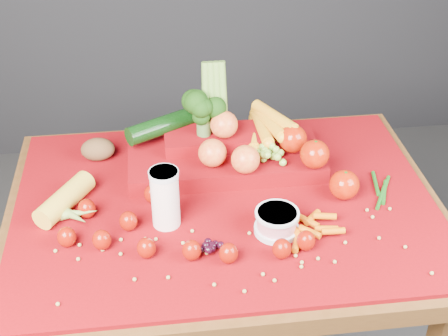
{
  "coord_description": "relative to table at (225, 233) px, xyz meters",
  "views": [
    {
      "loc": [
        -0.16,
        -1.24,
        1.73
      ],
      "look_at": [
        0.0,
        0.02,
        0.85
      ],
      "focal_mm": 50.0,
      "sensor_mm": 36.0,
      "label": 1
    }
  ],
  "objects": [
    {
      "name": "soybean_scatter",
      "position": [
        0.0,
        -0.2,
        0.11
      ],
      "size": [
        0.84,
        0.24,
        0.01
      ],
      "primitive_type": null,
      "color": "#AA9949",
      "rests_on": "red_cloth"
    },
    {
      "name": "table",
      "position": [
        0.0,
        0.0,
        0.0
      ],
      "size": [
        1.1,
        0.8,
        0.75
      ],
      "color": "#3B230D",
      "rests_on": "ground"
    },
    {
      "name": "produce_mound",
      "position": [
        0.04,
        0.15,
        0.17
      ],
      "size": [
        0.58,
        0.37,
        0.27
      ],
      "color": "#6B0308",
      "rests_on": "red_cloth"
    },
    {
      "name": "dark_grape_cluster",
      "position": [
        -0.06,
        -0.18,
        0.12
      ],
      "size": [
        0.06,
        0.05,
        0.03
      ],
      "primitive_type": null,
      "color": "black",
      "rests_on": "red_cloth"
    },
    {
      "name": "yogurt_bowl",
      "position": [
        0.11,
        -0.13,
        0.14
      ],
      "size": [
        0.11,
        0.11,
        0.06
      ],
      "rotation": [
        0.0,
        0.0,
        -0.08
      ],
      "color": "silver",
      "rests_on": "red_cloth"
    },
    {
      "name": "red_cloth",
      "position": [
        0.0,
        0.0,
        0.1
      ],
      "size": [
        1.05,
        0.75,
        0.01
      ],
      "primitive_type": "cube",
      "color": "#6B0308",
      "rests_on": "table"
    },
    {
      "name": "strawberry_scatter",
      "position": [
        -0.15,
        -0.14,
        0.13
      ],
      "size": [
        0.58,
        0.28,
        0.05
      ],
      "color": "maroon",
      "rests_on": "red_cloth"
    },
    {
      "name": "potato",
      "position": [
        -0.32,
        0.23,
        0.14
      ],
      "size": [
        0.09,
        0.07,
        0.06
      ],
      "primitive_type": "ellipsoid",
      "color": "#4F341B",
      "rests_on": "red_cloth"
    },
    {
      "name": "green_bean_pile",
      "position": [
        0.41,
        -0.01,
        0.11
      ],
      "size": [
        0.14,
        0.12,
        0.01
      ],
      "primitive_type": null,
      "color": "#135313",
      "rests_on": "red_cloth"
    },
    {
      "name": "baby_carrot_pile",
      "position": [
        0.19,
        -0.15,
        0.12
      ],
      "size": [
        0.17,
        0.17,
        0.03
      ],
      "primitive_type": null,
      "color": "#C65C07",
      "rests_on": "red_cloth"
    },
    {
      "name": "corn_ear",
      "position": [
        -0.38,
        -0.01,
        0.13
      ],
      "size": [
        0.25,
        0.27,
        0.06
      ],
      "rotation": [
        0.0,
        0.0,
        1.01
      ],
      "color": "gold",
      "rests_on": "red_cloth"
    },
    {
      "name": "milk_glass",
      "position": [
        -0.15,
        -0.07,
        0.19
      ],
      "size": [
        0.07,
        0.07,
        0.15
      ],
      "rotation": [
        0.0,
        0.0,
        -0.4
      ],
      "color": "white",
      "rests_on": "red_cloth"
    }
  ]
}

